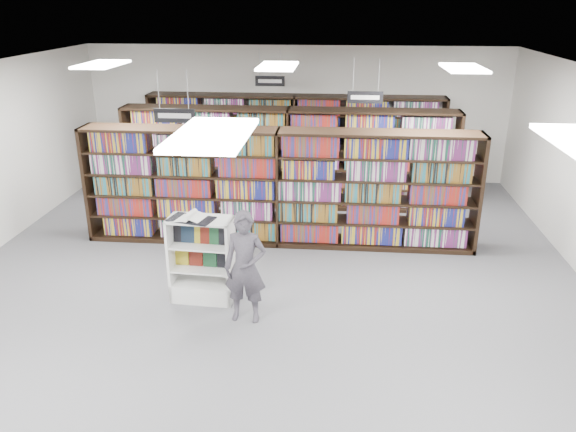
# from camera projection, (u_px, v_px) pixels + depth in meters

# --- Properties ---
(floor) EXTENTS (12.00, 12.00, 0.00)m
(floor) POSITION_uv_depth(u_px,v_px,m) (265.00, 295.00, 8.52)
(floor) COLOR #57575D
(floor) RESTS_ON ground
(ceiling) EXTENTS (10.00, 12.00, 0.10)m
(ceiling) POSITION_uv_depth(u_px,v_px,m) (261.00, 80.00, 7.36)
(ceiling) COLOR silver
(ceiling) RESTS_ON wall_back
(wall_back) EXTENTS (10.00, 0.10, 3.20)m
(wall_back) POSITION_uv_depth(u_px,v_px,m) (296.00, 114.00, 13.51)
(wall_back) COLOR silver
(wall_back) RESTS_ON ground
(bookshelf_row_near) EXTENTS (7.00, 0.60, 2.10)m
(bookshelf_row_near) POSITION_uv_depth(u_px,v_px,m) (279.00, 188.00, 10.00)
(bookshelf_row_near) COLOR black
(bookshelf_row_near) RESTS_ON floor
(bookshelf_row_mid) EXTENTS (7.00, 0.60, 2.10)m
(bookshelf_row_mid) POSITION_uv_depth(u_px,v_px,m) (289.00, 158.00, 11.86)
(bookshelf_row_mid) COLOR black
(bookshelf_row_mid) RESTS_ON floor
(bookshelf_row_far) EXTENTS (7.00, 0.60, 2.10)m
(bookshelf_row_far) POSITION_uv_depth(u_px,v_px,m) (295.00, 139.00, 13.43)
(bookshelf_row_far) COLOR black
(bookshelf_row_far) RESTS_ON floor
(aisle_sign_left) EXTENTS (0.65, 0.02, 0.80)m
(aisle_sign_left) POSITION_uv_depth(u_px,v_px,m) (175.00, 114.00, 8.66)
(aisle_sign_left) COLOR #B2B2B7
(aisle_sign_left) RESTS_ON ceiling
(aisle_sign_right) EXTENTS (0.65, 0.02, 0.80)m
(aisle_sign_right) POSITION_uv_depth(u_px,v_px,m) (365.00, 96.00, 10.26)
(aisle_sign_right) COLOR #B2B2B7
(aisle_sign_right) RESTS_ON ceiling
(aisle_sign_center) EXTENTS (0.65, 0.02, 0.80)m
(aisle_sign_center) POSITION_uv_depth(u_px,v_px,m) (270.00, 80.00, 12.29)
(aisle_sign_center) COLOR #B2B2B7
(aisle_sign_center) RESTS_ON ceiling
(troffer_front_center) EXTENTS (0.60, 1.20, 0.04)m
(troffer_front_center) POSITION_uv_depth(u_px,v_px,m) (212.00, 135.00, 4.59)
(troffer_front_center) COLOR white
(troffer_front_center) RESTS_ON ceiling
(troffer_back_left) EXTENTS (0.60, 1.20, 0.04)m
(troffer_back_left) POSITION_uv_depth(u_px,v_px,m) (102.00, 64.00, 9.49)
(troffer_back_left) COLOR white
(troffer_back_left) RESTS_ON ceiling
(troffer_back_center) EXTENTS (0.60, 1.20, 0.04)m
(troffer_back_center) POSITION_uv_depth(u_px,v_px,m) (278.00, 66.00, 9.24)
(troffer_back_center) COLOR white
(troffer_back_center) RESTS_ON ceiling
(troffer_back_right) EXTENTS (0.60, 1.20, 0.04)m
(troffer_back_right) POSITION_uv_depth(u_px,v_px,m) (464.00, 68.00, 8.98)
(troffer_back_right) COLOR white
(troffer_back_right) RESTS_ON ceiling
(endcap_display) EXTENTS (0.95, 0.52, 1.29)m
(endcap_display) POSITION_uv_depth(u_px,v_px,m) (203.00, 270.00, 8.28)
(endcap_display) COLOR silver
(endcap_display) RESTS_ON floor
(open_book) EXTENTS (0.70, 0.51, 0.13)m
(open_book) POSITION_uv_depth(u_px,v_px,m) (191.00, 217.00, 7.90)
(open_book) COLOR black
(open_book) RESTS_ON endcap_display
(shopper) EXTENTS (0.60, 0.41, 1.60)m
(shopper) POSITION_uv_depth(u_px,v_px,m) (245.00, 267.00, 7.60)
(shopper) COLOR #49444E
(shopper) RESTS_ON floor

